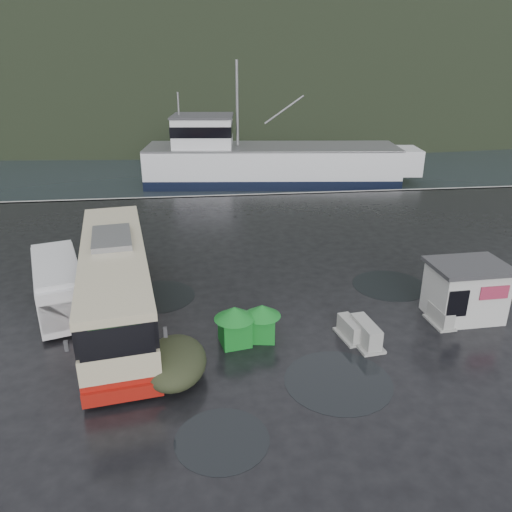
{
  "coord_description": "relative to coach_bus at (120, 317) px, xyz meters",
  "views": [
    {
      "loc": [
        0.4,
        -17.16,
        10.08
      ],
      "look_at": [
        2.84,
        3.33,
        1.7
      ],
      "focal_mm": 35.0,
      "sensor_mm": 36.0,
      "label": 1
    }
  ],
  "objects": [
    {
      "name": "ground",
      "position": [
        3.04,
        -1.46,
        0.0
      ],
      "size": [
        160.0,
        160.0,
        0.0
      ],
      "primitive_type": "plane",
      "color": "black",
      "rests_on": "ground"
    },
    {
      "name": "harbor_water",
      "position": [
        3.04,
        108.54,
        0.0
      ],
      "size": [
        300.0,
        180.0,
        0.02
      ],
      "primitive_type": "cube",
      "color": "black",
      "rests_on": "ground"
    },
    {
      "name": "quay_edge",
      "position": [
        3.04,
        18.54,
        0.0
      ],
      "size": [
        160.0,
        0.6,
        1.5
      ],
      "primitive_type": "cube",
      "color": "#999993",
      "rests_on": "ground"
    },
    {
      "name": "headland",
      "position": [
        13.04,
        248.54,
        0.0
      ],
      "size": [
        780.0,
        540.0,
        570.0
      ],
      "primitive_type": "ellipsoid",
      "color": "black",
      "rests_on": "ground"
    },
    {
      "name": "coach_bus",
      "position": [
        0.0,
        0.0,
        0.0
      ],
      "size": [
        4.68,
        11.99,
        3.3
      ],
      "primitive_type": null,
      "rotation": [
        0.0,
        0.0,
        0.15
      ],
      "color": "#C5B995",
      "rests_on": "ground"
    },
    {
      "name": "white_van",
      "position": [
        -2.51,
        0.95,
        0.0
      ],
      "size": [
        3.4,
        5.72,
        2.26
      ],
      "primitive_type": null,
      "rotation": [
        0.0,
        0.0,
        0.3
      ],
      "color": "silver",
      "rests_on": "ground"
    },
    {
      "name": "waste_bin_left",
      "position": [
        5.61,
        -2.3,
        0.0
      ],
      "size": [
        1.17,
        1.17,
        1.42
      ],
      "primitive_type": null,
      "rotation": [
        0.0,
        0.0,
        -0.16
      ],
      "color": "#157823",
      "rests_on": "ground"
    },
    {
      "name": "waste_bin_right",
      "position": [
        4.56,
        -2.53,
        0.0
      ],
      "size": [
        1.28,
        1.28,
        1.53
      ],
      "primitive_type": null,
      "rotation": [
        0.0,
        0.0,
        0.19
      ],
      "color": "#157823",
      "rests_on": "ground"
    },
    {
      "name": "dome_tent",
      "position": [
        2.39,
        -4.4,
        0.0
      ],
      "size": [
        2.31,
        3.12,
        1.18
      ],
      "primitive_type": null,
      "rotation": [
        0.0,
        0.0,
        -0.06
      ],
      "color": "#2C321E",
      "rests_on": "ground"
    },
    {
      "name": "ticket_kiosk",
      "position": [
        14.01,
        -1.57,
        0.0
      ],
      "size": [
        3.1,
        2.4,
        2.35
      ],
      "primitive_type": null,
      "rotation": [
        0.0,
        0.0,
        0.04
      ],
      "color": "silver",
      "rests_on": "ground"
    },
    {
      "name": "jersey_barrier_a",
      "position": [
        9.4,
        -3.11,
        0.0
      ],
      "size": [
        1.1,
        1.86,
        0.88
      ],
      "primitive_type": null,
      "rotation": [
        0.0,
        0.0,
        0.13
      ],
      "color": "#999993",
      "rests_on": "ground"
    },
    {
      "name": "jersey_barrier_b",
      "position": [
        8.96,
        -2.63,
        0.0
      ],
      "size": [
        1.0,
        1.58,
        0.73
      ],
      "primitive_type": null,
      "rotation": [
        0.0,
        0.0,
        0.19
      ],
      "color": "#999993",
      "rests_on": "ground"
    },
    {
      "name": "jersey_barrier_c",
      "position": [
        12.85,
        -2.03,
        0.0
      ],
      "size": [
        0.83,
        1.48,
        0.72
      ],
      "primitive_type": null,
      "rotation": [
        0.0,
        0.0,
        0.08
      ],
      "color": "#999993",
      "rests_on": "ground"
    },
    {
      "name": "fishing_trawler",
      "position": [
        10.49,
        28.04,
        0.0
      ],
      "size": [
        28.29,
        8.99,
        11.12
      ],
      "primitive_type": null,
      "rotation": [
        0.0,
        0.0,
        -0.11
      ],
      "color": "silver",
      "rests_on": "ground"
    },
    {
      "name": "puddles",
      "position": [
        6.64,
        -1.95,
        0.01
      ],
      "size": [
        14.14,
        12.33,
        0.01
      ],
      "color": "black",
      "rests_on": "ground"
    }
  ]
}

